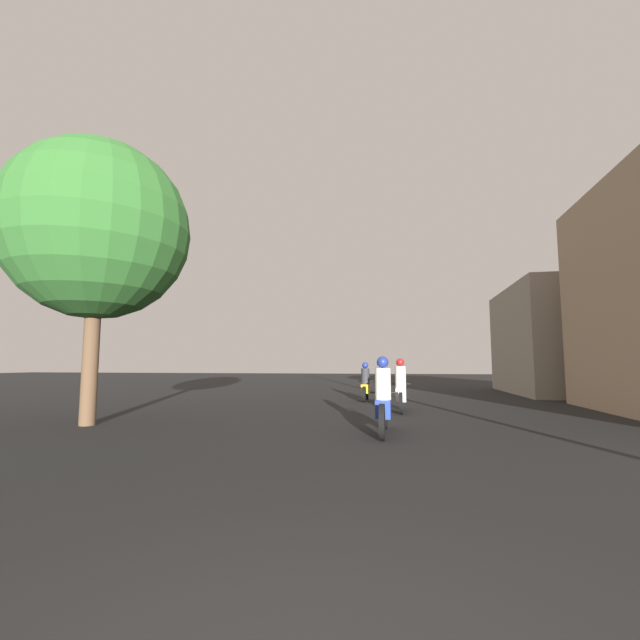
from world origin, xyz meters
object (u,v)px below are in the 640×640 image
(street_tree, at_px, (97,231))
(motorcycle_blue, at_px, (383,403))
(building_right_far, at_px, (573,340))
(motorcycle_yellow, at_px, (366,385))
(motorcycle_white, at_px, (401,390))

(street_tree, bearing_deg, motorcycle_blue, 0.18)
(motorcycle_blue, bearing_deg, building_right_far, 49.78)
(building_right_far, relative_size, street_tree, 1.17)
(motorcycle_yellow, distance_m, street_tree, 10.57)
(motorcycle_white, height_order, building_right_far, building_right_far)
(motorcycle_yellow, bearing_deg, building_right_far, 21.19)
(motorcycle_blue, height_order, motorcycle_yellow, motorcycle_blue)
(street_tree, bearing_deg, motorcycle_white, 30.86)
(motorcycle_white, distance_m, motorcycle_yellow, 3.78)
(motorcycle_blue, relative_size, motorcycle_white, 1.03)
(motorcycle_blue, distance_m, building_right_far, 15.96)
(motorcycle_blue, bearing_deg, motorcycle_white, 77.53)
(motorcycle_yellow, height_order, street_tree, street_tree)
(motorcycle_white, bearing_deg, motorcycle_yellow, 101.27)
(building_right_far, height_order, street_tree, street_tree)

